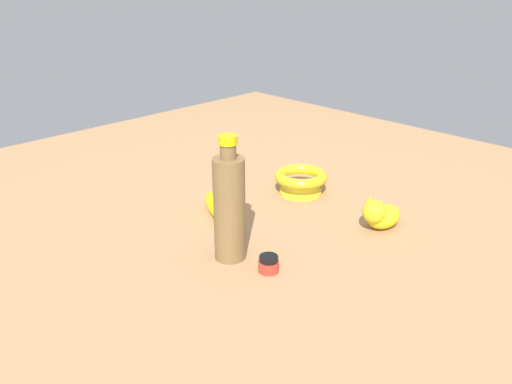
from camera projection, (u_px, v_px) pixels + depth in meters
The scene contains 6 objects.
ground at pixel (256, 222), 1.27m from camera, with size 2.00×2.00×0.00m, color #936D47.
banana at pixel (217, 207), 1.30m from camera, with size 0.16×0.04×0.04m, color yellow.
cat_figurine at pixel (381, 214), 1.22m from camera, with size 0.13×0.07×0.09m.
nail_polish_jar at pixel (269, 264), 1.06m from camera, with size 0.04×0.04×0.03m.
bottle_tall at pixel (229, 206), 1.07m from camera, with size 0.07×0.07×0.27m.
bowl at pixel (301, 179), 1.42m from camera, with size 0.14×0.14×0.06m.
Camera 1 is at (-0.81, -0.80, 0.57)m, focal length 37.26 mm.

